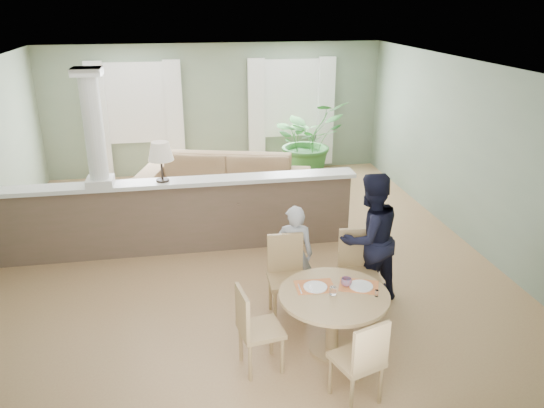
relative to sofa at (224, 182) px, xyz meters
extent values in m
plane|color=tan|center=(0.04, -1.93, -0.45)|extent=(8.00, 8.00, 0.00)
cube|color=gray|center=(0.04, 2.07, 0.90)|extent=(7.00, 0.02, 2.70)
cube|color=gray|center=(3.54, -1.93, 0.90)|extent=(0.02, 8.00, 2.70)
cube|color=gray|center=(0.04, -5.93, 0.90)|extent=(7.00, 0.02, 2.70)
cube|color=white|center=(0.04, -1.93, 2.25)|extent=(7.00, 8.00, 0.02)
cube|color=white|center=(-1.56, 2.04, 1.10)|extent=(1.10, 0.02, 1.50)
cube|color=white|center=(-1.56, 2.02, 1.10)|extent=(1.22, 0.04, 1.62)
cube|color=white|center=(1.64, 2.04, 1.10)|extent=(1.10, 0.02, 1.50)
cube|color=white|center=(1.64, 2.02, 1.10)|extent=(1.22, 0.04, 1.62)
cube|color=white|center=(-2.31, 1.95, 0.80)|extent=(0.35, 0.10, 2.30)
cube|color=white|center=(-0.81, 1.95, 0.80)|extent=(0.35, 0.10, 2.30)
cube|color=white|center=(0.89, 1.95, 0.80)|extent=(0.35, 0.10, 2.30)
cube|color=white|center=(2.39, 1.95, 0.80)|extent=(0.35, 0.10, 2.30)
cube|color=brown|center=(-0.86, -1.73, 0.08)|extent=(5.20, 0.22, 1.05)
cube|color=white|center=(-0.86, -1.73, 0.63)|extent=(5.32, 0.36, 0.06)
cube|color=white|center=(-1.86, -1.73, 0.71)|extent=(0.36, 0.36, 0.10)
cylinder|color=white|center=(-1.86, -1.73, 1.46)|extent=(0.26, 0.26, 1.39)
cube|color=white|center=(-1.86, -1.73, 2.20)|extent=(0.38, 0.38, 0.10)
cylinder|color=black|center=(-1.01, -1.73, 0.68)|extent=(0.18, 0.18, 0.03)
cylinder|color=black|center=(-1.01, -1.73, 0.83)|extent=(0.03, 0.03, 0.28)
cone|color=beige|center=(-1.01, -1.73, 1.10)|extent=(0.36, 0.36, 0.26)
imported|color=#90704E|center=(0.00, 0.00, 0.00)|extent=(3.27, 1.98, 0.89)
imported|color=#2C6629|center=(1.84, 1.27, 0.37)|extent=(1.85, 1.74, 1.64)
cylinder|color=tan|center=(0.73, -4.44, -0.43)|extent=(0.48, 0.48, 0.04)
cylinder|color=tan|center=(0.73, -4.44, -0.10)|extent=(0.13, 0.13, 0.62)
cylinder|color=tan|center=(0.73, -4.44, 0.23)|extent=(1.15, 1.15, 0.04)
cube|color=#D95930|center=(0.57, -4.27, 0.25)|extent=(0.42, 0.31, 0.01)
cube|color=#D95930|center=(1.03, -4.34, 0.25)|extent=(0.49, 0.43, 0.01)
cylinder|color=white|center=(0.57, -4.30, 0.26)|extent=(0.25, 0.25, 0.01)
cylinder|color=white|center=(1.05, -4.36, 0.26)|extent=(0.25, 0.25, 0.01)
cylinder|color=white|center=(0.71, -4.46, 0.30)|extent=(0.07, 0.07, 0.08)
cube|color=silver|center=(0.52, -4.34, 0.27)|extent=(0.02, 0.17, 0.00)
cube|color=silver|center=(0.41, -4.30, 0.25)|extent=(0.02, 0.20, 0.00)
cylinder|color=white|center=(1.14, -4.57, 0.28)|extent=(0.04, 0.04, 0.07)
cylinder|color=silver|center=(1.14, -4.57, 0.32)|extent=(0.04, 0.04, 0.01)
imported|color=#266EB2|center=(0.90, -4.31, 0.29)|extent=(0.12, 0.12, 0.09)
cube|color=tan|center=(0.40, -3.72, 0.03)|extent=(0.46, 0.46, 0.05)
cylinder|color=tan|center=(0.21, -3.90, -0.22)|extent=(0.04, 0.04, 0.45)
cylinder|color=tan|center=(0.57, -3.91, -0.22)|extent=(0.04, 0.04, 0.45)
cylinder|color=tan|center=(0.22, -3.54, -0.22)|extent=(0.04, 0.04, 0.45)
cylinder|color=tan|center=(0.58, -3.55, -0.22)|extent=(0.04, 0.04, 0.45)
cube|color=tan|center=(0.40, -3.52, 0.29)|extent=(0.42, 0.05, 0.49)
cube|color=tan|center=(1.24, -3.77, 0.04)|extent=(0.49, 0.49, 0.05)
cylinder|color=tan|center=(1.04, -3.93, -0.22)|extent=(0.04, 0.04, 0.46)
cylinder|color=tan|center=(1.41, -3.97, -0.22)|extent=(0.04, 0.04, 0.46)
cylinder|color=tan|center=(1.08, -3.57, -0.22)|extent=(0.04, 0.04, 0.46)
cylinder|color=tan|center=(1.44, -3.61, -0.22)|extent=(0.04, 0.04, 0.46)
cube|color=tan|center=(1.26, -3.57, 0.31)|extent=(0.43, 0.09, 0.49)
cube|color=tan|center=(0.74, -5.19, -0.01)|extent=(0.52, 0.52, 0.05)
cylinder|color=tan|center=(0.84, -4.98, -0.24)|extent=(0.04, 0.04, 0.42)
cylinder|color=tan|center=(0.53, -5.09, -0.24)|extent=(0.04, 0.04, 0.42)
cylinder|color=tan|center=(0.95, -5.29, -0.24)|extent=(0.04, 0.04, 0.42)
cylinder|color=tan|center=(0.64, -5.40, -0.24)|extent=(0.04, 0.04, 0.42)
cube|color=tan|center=(0.80, -5.36, 0.23)|extent=(0.38, 0.16, 0.45)
cube|color=tan|center=(-0.05, -4.58, 0.00)|extent=(0.47, 0.47, 0.05)
cylinder|color=tan|center=(0.14, -4.72, -0.24)|extent=(0.04, 0.04, 0.42)
cylinder|color=tan|center=(0.09, -4.39, -0.24)|extent=(0.04, 0.04, 0.42)
cylinder|color=tan|center=(-0.19, -4.77, -0.24)|extent=(0.04, 0.04, 0.42)
cylinder|color=tan|center=(-0.24, -4.44, -0.24)|extent=(0.04, 0.04, 0.42)
cube|color=tan|center=(-0.24, -4.61, 0.24)|extent=(0.10, 0.39, 0.45)
imported|color=#A5A5AB|center=(0.54, -3.39, 0.19)|extent=(0.52, 0.40, 1.27)
imported|color=black|center=(1.44, -3.50, 0.38)|extent=(0.96, 0.84, 1.65)
camera|label=1|loc=(-0.73, -9.00, 3.08)|focal=35.00mm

